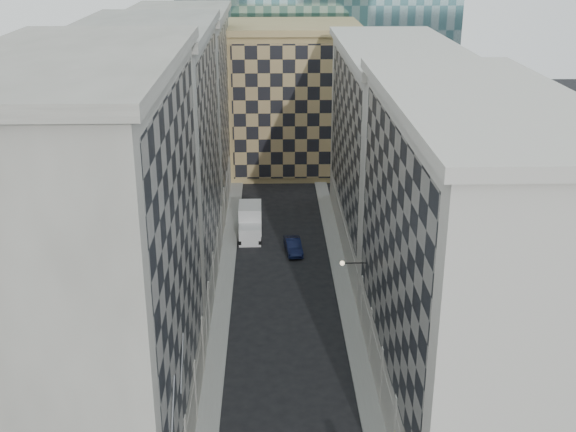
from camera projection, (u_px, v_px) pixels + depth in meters
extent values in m
cube|color=gray|center=(223.00, 300.00, 61.40)|extent=(1.50, 100.00, 0.15)
cube|color=gray|center=(346.00, 298.00, 61.67)|extent=(1.50, 100.00, 0.15)
cube|color=gray|center=(91.00, 279.00, 39.41)|extent=(10.00, 22.00, 23.00)
cube|color=gray|center=(179.00, 253.00, 38.99)|extent=(0.25, 19.36, 18.00)
cube|color=gray|center=(188.00, 427.00, 43.13)|extent=(0.45, 21.12, 3.20)
cube|color=gray|center=(67.00, 60.00, 35.11)|extent=(10.80, 22.80, 0.70)
cylinder|color=gray|center=(190.00, 391.00, 45.47)|extent=(0.90, 0.90, 4.40)
cylinder|color=gray|center=(198.00, 345.00, 50.59)|extent=(0.90, 0.90, 4.40)
cube|color=gray|center=(152.00, 167.00, 60.09)|extent=(10.00, 22.00, 22.00)
cube|color=gray|center=(210.00, 150.00, 59.67)|extent=(0.25, 19.36, 17.00)
cube|color=gray|center=(213.00, 269.00, 63.62)|extent=(0.45, 21.12, 3.20)
cube|color=gray|center=(142.00, 28.00, 55.97)|extent=(10.80, 22.80, 0.70)
cylinder|color=gray|center=(204.00, 308.00, 55.72)|extent=(0.90, 0.90, 4.40)
cylinder|color=gray|center=(209.00, 276.00, 60.84)|extent=(0.90, 0.90, 4.40)
cylinder|color=gray|center=(214.00, 250.00, 65.96)|extent=(0.90, 0.90, 4.40)
cylinder|color=gray|center=(217.00, 227.00, 71.08)|extent=(0.90, 0.90, 4.40)
cube|color=gray|center=(181.00, 113.00, 80.76)|extent=(10.00, 22.00, 21.00)
cube|color=gray|center=(224.00, 99.00, 80.34)|extent=(0.25, 19.36, 16.00)
cube|color=gray|center=(226.00, 187.00, 84.11)|extent=(0.45, 21.12, 3.20)
cube|color=gray|center=(176.00, 13.00, 76.82)|extent=(10.80, 22.80, 0.70)
cylinder|color=gray|center=(221.00, 208.00, 76.21)|extent=(0.90, 0.90, 4.40)
cylinder|color=gray|center=(224.00, 190.00, 81.33)|extent=(0.90, 0.90, 4.40)
cylinder|color=gray|center=(226.00, 175.00, 86.45)|extent=(0.90, 0.90, 4.40)
cylinder|color=gray|center=(229.00, 162.00, 91.58)|extent=(0.90, 0.90, 4.40)
cube|color=beige|center=(469.00, 268.00, 44.25)|extent=(10.00, 26.00, 20.00)
cube|color=gray|center=(391.00, 246.00, 43.58)|extent=(0.25, 22.88, 15.00)
cube|color=beige|center=(384.00, 385.00, 47.17)|extent=(0.45, 24.96, 3.20)
cube|color=beige|center=(485.00, 101.00, 40.49)|extent=(10.80, 26.80, 0.70)
cylinder|color=beige|center=(401.00, 428.00, 42.11)|extent=(0.90, 0.90, 4.40)
cylinder|color=beige|center=(387.00, 377.00, 46.96)|extent=(0.90, 0.90, 4.40)
cylinder|color=beige|center=(376.00, 336.00, 51.80)|extent=(0.90, 0.90, 4.40)
cylinder|color=beige|center=(366.00, 301.00, 56.64)|extent=(0.90, 0.90, 4.40)
cube|color=beige|center=(395.00, 152.00, 69.58)|extent=(10.00, 28.00, 19.00)
cube|color=gray|center=(345.00, 138.00, 68.91)|extent=(0.25, 24.64, 14.00)
cube|color=beige|center=(343.00, 229.00, 72.32)|extent=(0.45, 26.88, 3.20)
cube|color=beige|center=(401.00, 49.00, 66.00)|extent=(10.80, 28.80, 0.70)
cube|color=tan|center=(293.00, 101.00, 93.74)|extent=(16.00, 14.00, 18.00)
cube|color=tan|center=(295.00, 113.00, 87.13)|extent=(15.20, 0.25, 16.50)
cube|color=tan|center=(293.00, 26.00, 90.33)|extent=(16.80, 14.80, 0.80)
cube|color=#2B2721|center=(276.00, 46.00, 104.92)|extent=(6.00, 6.00, 28.00)
cylinder|color=gray|center=(173.00, 409.00, 34.29)|extent=(0.10, 2.33, 2.33)
cylinder|color=gray|center=(182.00, 363.00, 38.02)|extent=(0.10, 2.33, 2.33)
cylinder|color=black|center=(354.00, 263.00, 53.86)|extent=(1.80, 0.08, 0.08)
sphere|color=#FFE5B2|center=(342.00, 263.00, 53.83)|extent=(0.36, 0.36, 0.36)
cube|color=silver|center=(250.00, 234.00, 72.73)|extent=(2.23, 2.43, 1.81)
cube|color=silver|center=(250.00, 219.00, 74.93)|extent=(2.34, 3.63, 3.11)
cylinder|color=black|center=(240.00, 242.00, 72.11)|extent=(0.31, 0.91, 0.90)
cylinder|color=black|center=(260.00, 241.00, 72.18)|extent=(0.31, 0.91, 0.90)
cylinder|color=black|center=(241.00, 224.00, 76.42)|extent=(0.31, 0.91, 0.90)
cylinder|color=black|center=(260.00, 224.00, 76.48)|extent=(0.31, 0.91, 0.90)
imported|color=#10183C|center=(293.00, 246.00, 70.55)|extent=(1.86, 4.27, 1.37)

